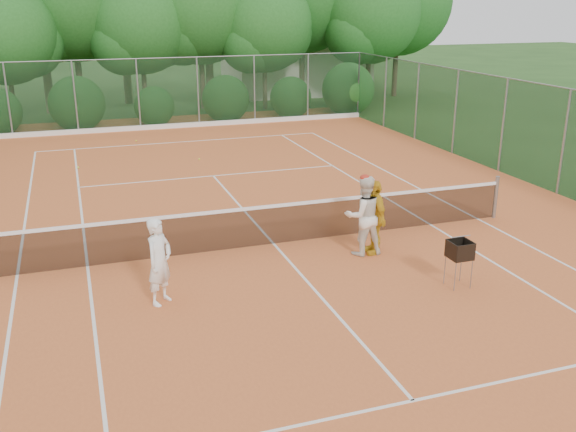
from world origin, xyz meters
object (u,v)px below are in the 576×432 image
object	(u,v)px
player_white	(159,261)
ball_hopper	(460,251)
player_yellow	(374,217)
player_center_grp	(364,215)

from	to	relation	value
player_white	ball_hopper	xyz separation A→B (m)	(5.58, -1.13, -0.08)
player_white	player_yellow	xyz separation A→B (m)	(4.79, 1.00, 0.01)
player_yellow	ball_hopper	world-z (taller)	player_yellow
player_white	player_center_grp	distance (m)	4.66
player_yellow	player_center_grp	bearing A→B (deg)	-91.61
player_white	player_center_grp	world-z (taller)	player_center_grp
player_center_grp	ball_hopper	distance (m)	2.39
player_yellow	ball_hopper	distance (m)	2.28
player_center_grp	player_white	bearing A→B (deg)	-167.45
player_center_grp	player_yellow	world-z (taller)	player_center_grp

